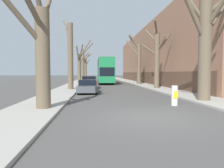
{
  "coord_description": "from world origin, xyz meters",
  "views": [
    {
      "loc": [
        -2.27,
        -8.11,
        1.88
      ],
      "look_at": [
        0.43,
        21.88,
        0.2
      ],
      "focal_mm": 32.0,
      "sensor_mm": 36.0,
      "label": 1
    }
  ],
  "objects_px": {
    "street_tree_right_1": "(157,57)",
    "double_decker_bus": "(105,70)",
    "traffic_bollard": "(175,96)",
    "parked_car_0": "(88,87)",
    "street_tree_left_1": "(70,54)",
    "street_tree_left_4": "(85,67)",
    "street_tree_right_2": "(138,62)",
    "street_tree_left_0": "(41,49)",
    "street_tree_right_0": "(205,43)",
    "street_tree_left_3": "(83,64)",
    "parked_car_1": "(89,83)",
    "street_tree_left_2": "(80,65)"
  },
  "relations": [
    {
      "from": "street_tree_left_3",
      "to": "street_tree_right_0",
      "type": "relative_size",
      "value": 1.11
    },
    {
      "from": "street_tree_left_0",
      "to": "street_tree_left_4",
      "type": "bearing_deg",
      "value": 90.02
    },
    {
      "from": "street_tree_right_0",
      "to": "street_tree_right_2",
      "type": "xyz_separation_m",
      "value": [
        -0.04,
        19.31,
        -0.11
      ]
    },
    {
      "from": "street_tree_right_0",
      "to": "street_tree_right_1",
      "type": "relative_size",
      "value": 1.0
    },
    {
      "from": "street_tree_left_1",
      "to": "street_tree_left_4",
      "type": "distance_m",
      "value": 35.51
    },
    {
      "from": "street_tree_left_0",
      "to": "street_tree_left_3",
      "type": "xyz_separation_m",
      "value": [
        0.22,
        34.76,
        0.92
      ]
    },
    {
      "from": "street_tree_left_0",
      "to": "traffic_bollard",
      "type": "bearing_deg",
      "value": 7.42
    },
    {
      "from": "street_tree_left_1",
      "to": "street_tree_right_1",
      "type": "height_order",
      "value": "street_tree_left_1"
    },
    {
      "from": "street_tree_left_2",
      "to": "traffic_bollard",
      "type": "bearing_deg",
      "value": -73.07
    },
    {
      "from": "double_decker_bus",
      "to": "traffic_bollard",
      "type": "xyz_separation_m",
      "value": [
        2.66,
        -24.02,
        -1.87
      ]
    },
    {
      "from": "street_tree_right_1",
      "to": "street_tree_right_2",
      "type": "height_order",
      "value": "street_tree_right_2"
    },
    {
      "from": "traffic_bollard",
      "to": "street_tree_right_2",
      "type": "bearing_deg",
      "value": 83.26
    },
    {
      "from": "street_tree_right_1",
      "to": "parked_car_0",
      "type": "xyz_separation_m",
      "value": [
        -7.81,
        -3.68,
        -3.08
      ]
    },
    {
      "from": "street_tree_left_0",
      "to": "street_tree_left_3",
      "type": "distance_m",
      "value": 34.77
    },
    {
      "from": "street_tree_left_3",
      "to": "street_tree_left_4",
      "type": "relative_size",
      "value": 1.12
    },
    {
      "from": "double_decker_bus",
      "to": "street_tree_right_0",
      "type": "bearing_deg",
      "value": -77.31
    },
    {
      "from": "street_tree_right_2",
      "to": "double_decker_bus",
      "type": "height_order",
      "value": "street_tree_right_2"
    },
    {
      "from": "street_tree_right_0",
      "to": "parked_car_1",
      "type": "relative_size",
      "value": 1.9
    },
    {
      "from": "street_tree_right_0",
      "to": "parked_car_1",
      "type": "height_order",
      "value": "street_tree_right_0"
    },
    {
      "from": "street_tree_right_1",
      "to": "double_decker_bus",
      "type": "distance_m",
      "value": 13.62
    },
    {
      "from": "street_tree_left_2",
      "to": "parked_car_0",
      "type": "bearing_deg",
      "value": -83.27
    },
    {
      "from": "street_tree_left_3",
      "to": "traffic_bollard",
      "type": "relative_size",
      "value": 7.35
    },
    {
      "from": "street_tree_right_2",
      "to": "double_decker_bus",
      "type": "xyz_separation_m",
      "value": [
        -5.09,
        3.48,
        -1.24
      ]
    },
    {
      "from": "street_tree_left_0",
      "to": "street_tree_right_0",
      "type": "distance_m",
      "value": 9.95
    },
    {
      "from": "street_tree_right_1",
      "to": "street_tree_right_2",
      "type": "relative_size",
      "value": 0.96
    },
    {
      "from": "street_tree_left_0",
      "to": "street_tree_right_0",
      "type": "relative_size",
      "value": 0.88
    },
    {
      "from": "street_tree_left_4",
      "to": "street_tree_right_2",
      "type": "bearing_deg",
      "value": -69.63
    },
    {
      "from": "street_tree_left_4",
      "to": "street_tree_right_0",
      "type": "height_order",
      "value": "street_tree_right_0"
    },
    {
      "from": "double_decker_bus",
      "to": "traffic_bollard",
      "type": "relative_size",
      "value": 8.85
    },
    {
      "from": "street_tree_right_0",
      "to": "street_tree_right_1",
      "type": "xyz_separation_m",
      "value": [
        0.12,
        10.29,
        -0.11
      ]
    },
    {
      "from": "double_decker_bus",
      "to": "parked_car_0",
      "type": "distance_m",
      "value": 16.48
    },
    {
      "from": "street_tree_left_4",
      "to": "double_decker_bus",
      "type": "bearing_deg",
      "value": -78.53
    },
    {
      "from": "street_tree_right_2",
      "to": "traffic_bollard",
      "type": "relative_size",
      "value": 6.91
    },
    {
      "from": "street_tree_left_2",
      "to": "street_tree_right_2",
      "type": "height_order",
      "value": "street_tree_right_2"
    },
    {
      "from": "parked_car_0",
      "to": "parked_car_1",
      "type": "relative_size",
      "value": 1.03
    },
    {
      "from": "street_tree_left_3",
      "to": "street_tree_right_0",
      "type": "xyz_separation_m",
      "value": [
        9.47,
        -32.59,
        -0.16
      ]
    },
    {
      "from": "street_tree_left_0",
      "to": "street_tree_right_2",
      "type": "bearing_deg",
      "value": 65.83
    },
    {
      "from": "traffic_bollard",
      "to": "parked_car_0",
      "type": "bearing_deg",
      "value": 123.63
    },
    {
      "from": "street_tree_left_3",
      "to": "street_tree_left_4",
      "type": "distance_m",
      "value": 12.75
    },
    {
      "from": "street_tree_left_3",
      "to": "street_tree_left_1",
      "type": "bearing_deg",
      "value": -90.49
    },
    {
      "from": "street_tree_right_2",
      "to": "street_tree_left_0",
      "type": "bearing_deg",
      "value": -114.17
    },
    {
      "from": "parked_car_0",
      "to": "parked_car_1",
      "type": "height_order",
      "value": "parked_car_1"
    },
    {
      "from": "street_tree_right_1",
      "to": "parked_car_1",
      "type": "xyz_separation_m",
      "value": [
        -7.81,
        1.91,
        -2.98
      ]
    },
    {
      "from": "street_tree_left_2",
      "to": "parked_car_1",
      "type": "height_order",
      "value": "street_tree_left_2"
    },
    {
      "from": "street_tree_left_2",
      "to": "double_decker_bus",
      "type": "distance_m",
      "value": 4.51
    },
    {
      "from": "street_tree_left_1",
      "to": "traffic_bollard",
      "type": "xyz_separation_m",
      "value": [
        7.19,
        -11.05,
        -3.33
      ]
    },
    {
      "from": "street_tree_right_2",
      "to": "parked_car_1",
      "type": "bearing_deg",
      "value": -137.06
    },
    {
      "from": "street_tree_right_2",
      "to": "parked_car_1",
      "type": "xyz_separation_m",
      "value": [
        -7.64,
        -7.11,
        -2.99
      ]
    },
    {
      "from": "street_tree_left_1",
      "to": "street_tree_left_3",
      "type": "height_order",
      "value": "street_tree_left_3"
    },
    {
      "from": "street_tree_left_0",
      "to": "parked_car_0",
      "type": "xyz_separation_m",
      "value": [
        2.0,
        8.78,
        -2.44
      ]
    }
  ]
}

